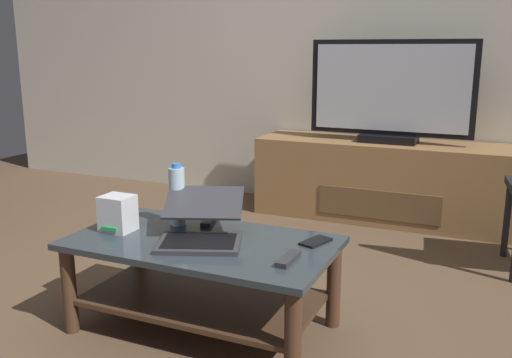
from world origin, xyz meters
The scene contains 11 objects.
ground_plane centered at (0.00, 0.00, 0.00)m, with size 7.68×7.68×0.00m, color brown.
back_wall centered at (0.00, 2.24, 1.40)m, with size 6.40×0.12×2.80m, color beige.
coffee_table centered at (-0.03, 0.04, 0.27)m, with size 1.07×0.59×0.39m.
media_cabinet centered at (0.35, 1.92, 0.27)m, with size 1.76×0.49×0.54m.
television centered at (0.35, 1.90, 0.86)m, with size 1.07×0.20×0.67m.
laptop centered at (-0.03, 0.04, 0.45)m, with size 0.45×0.49×0.18m.
router_box centered at (-0.42, 0.00, 0.47)m, with size 0.13×0.12×0.15m.
water_bottle_near centered at (-0.23, 0.18, 0.52)m, with size 0.07×0.07×0.27m.
cell_phone centered at (0.40, 0.19, 0.40)m, with size 0.07×0.14×0.01m, color black.
tv_remote centered at (0.37, -0.04, 0.40)m, with size 0.04×0.16×0.02m, color #2D2D30.
soundbar_remote centered at (-0.12, 0.26, 0.40)m, with size 0.04×0.16×0.02m, color #2D2D30.
Camera 1 is at (1.05, -1.85, 1.15)m, focal length 39.46 mm.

